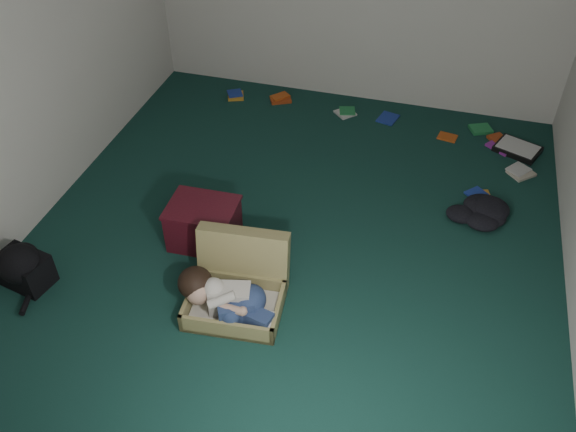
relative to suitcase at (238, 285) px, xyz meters
The scene contains 10 objects.
floor 0.74m from the suitcase, 74.17° to the left, with size 4.50×4.50×0.00m, color #133931.
wall_front 1.95m from the suitcase, 82.74° to the right, with size 4.50×4.50×0.00m, color silver.
wall_left 2.25m from the suitcase, 158.83° to the left, with size 4.50×4.50×0.00m, color silver.
suitcase is the anchor object (origin of this frame).
person 0.17m from the suitcase, 100.05° to the right, with size 0.70×0.33×0.29m.
maroon_bin 0.66m from the suitcase, 132.60° to the left, with size 0.52×0.41×0.35m.
backpack 1.52m from the suitcase, behind, with size 0.44×0.35×0.26m, color black, non-canonical shape.
clothing_pile 2.05m from the suitcase, 40.72° to the left, with size 0.39×0.32×0.12m, color black, non-canonical shape.
paper_tray 3.03m from the suitcase, 51.97° to the left, with size 0.46×0.41×0.05m.
book_scatter 2.57m from the suitcase, 69.25° to the left, with size 3.03×1.30×0.02m.
Camera 1 is at (0.90, -3.32, 3.22)m, focal length 38.00 mm.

